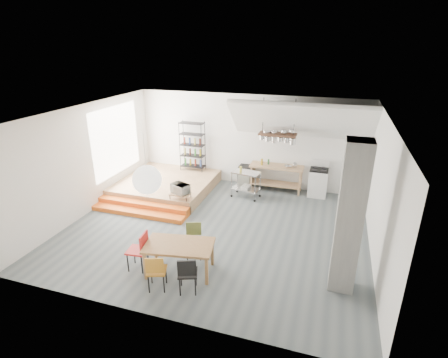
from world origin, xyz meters
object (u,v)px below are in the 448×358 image
(dining_table, at_px, (179,247))
(mini_fridge, at_px, (245,176))
(stove, at_px, (318,182))
(rolling_cart, at_px, (246,181))

(dining_table, xyz_separation_m, mini_fridge, (0.13, 5.29, -0.25))
(dining_table, relative_size, mini_fridge, 2.12)
(stove, bearing_deg, mini_fridge, 178.99)
(dining_table, bearing_deg, stove, 53.26)
(stove, xyz_separation_m, dining_table, (-2.63, -5.24, 0.15))
(stove, bearing_deg, rolling_cart, -158.81)
(stove, relative_size, mini_fridge, 1.54)
(dining_table, bearing_deg, rolling_cart, 74.88)
(stove, height_order, dining_table, stove)
(dining_table, distance_m, rolling_cart, 4.39)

